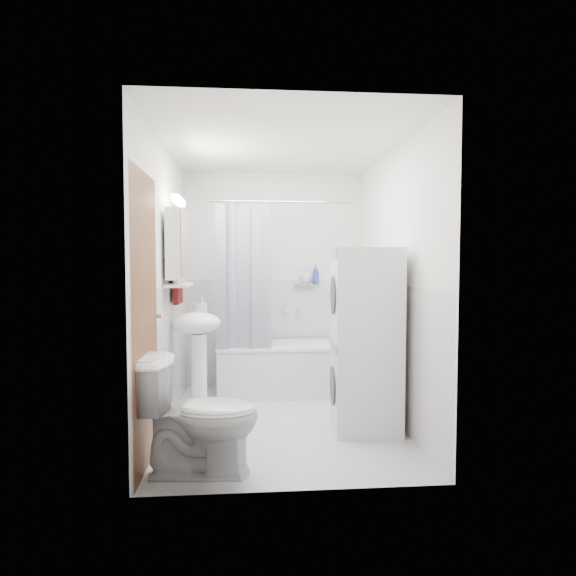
{
  "coord_description": "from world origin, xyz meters",
  "views": [
    {
      "loc": [
        -0.29,
        -4.15,
        1.39
      ],
      "look_at": [
        0.07,
        0.15,
        1.17
      ],
      "focal_mm": 30.0,
      "sensor_mm": 36.0,
      "label": 1
    }
  ],
  "objects": [
    {
      "name": "bathtub",
      "position": [
        0.08,
        0.92,
        0.29
      ],
      "size": [
        1.39,
        0.66,
        0.53
      ],
      "color": "white",
      "rests_on": "ground"
    },
    {
      "name": "floor",
      "position": [
        0.0,
        0.0,
        0.0
      ],
      "size": [
        2.6,
        2.6,
        0.0
      ],
      "primitive_type": "plane",
      "color": "silver",
      "rests_on": "ground"
    },
    {
      "name": "shelf_bottle",
      "position": [
        -0.89,
        -0.05,
        1.25
      ],
      "size": [
        0.07,
        0.18,
        0.07
      ],
      "primitive_type": "imported",
      "color": "gray",
      "rests_on": "shelf"
    },
    {
      "name": "room_walls",
      "position": [
        0.0,
        0.0,
        1.49
      ],
      "size": [
        2.6,
        2.6,
        2.6
      ],
      "color": "white",
      "rests_on": "ground"
    },
    {
      "name": "tub_spout",
      "position": [
        0.28,
        1.25,
        0.85
      ],
      "size": [
        0.04,
        0.12,
        0.04
      ],
      "primitive_type": "cylinder",
      "rotation": [
        1.57,
        0.0,
        0.0
      ],
      "color": "silver",
      "rests_on": "room_walls"
    },
    {
      "name": "soap_pump",
      "position": [
        -0.71,
        0.25,
        0.95
      ],
      "size": [
        0.08,
        0.17,
        0.08
      ],
      "primitive_type": "imported",
      "color": "gray",
      "rests_on": "sink"
    },
    {
      "name": "shampoo_b",
      "position": [
        0.47,
        1.24,
        1.2
      ],
      "size": [
        0.08,
        0.21,
        0.08
      ],
      "primitive_type": "imported",
      "color": "#2948A5",
      "rests_on": "shower_caddy"
    },
    {
      "name": "shower_caddy",
      "position": [
        0.33,
        1.24,
        1.15
      ],
      "size": [
        0.22,
        0.06,
        0.02
      ],
      "primitive_type": "cube",
      "color": "silver",
      "rests_on": "room_walls"
    },
    {
      "name": "sink",
      "position": [
        -0.75,
        0.22,
        0.7
      ],
      "size": [
        0.44,
        0.37,
        1.04
      ],
      "color": "white",
      "rests_on": "ground"
    },
    {
      "name": "shampoo_a",
      "position": [
        0.35,
        1.24,
        1.23
      ],
      "size": [
        0.13,
        0.17,
        0.13
      ],
      "primitive_type": "imported",
      "color": "gray",
      "rests_on": "shower_caddy"
    },
    {
      "name": "shelf_cup",
      "position": [
        -0.89,
        0.22,
        1.26
      ],
      "size": [
        0.1,
        0.09,
        0.1
      ],
      "primitive_type": "imported",
      "color": "gray",
      "rests_on": "shelf"
    },
    {
      "name": "curtain_rod",
      "position": [
        0.08,
        0.65,
        2.0
      ],
      "size": [
        1.57,
        0.02,
        0.02
      ],
      "primitive_type": "cylinder",
      "rotation": [
        0.0,
        1.57,
        0.0
      ],
      "color": "silver",
      "rests_on": "room_walls"
    },
    {
      "name": "wainscot",
      "position": [
        0.0,
        0.29,
        0.6
      ],
      "size": [
        1.98,
        2.58,
        2.58
      ],
      "color": "white",
      "rests_on": "ground"
    },
    {
      "name": "shelf",
      "position": [
        -0.89,
        0.1,
        1.2
      ],
      "size": [
        0.18,
        0.54,
        0.02
      ],
      "primitive_type": "cube",
      "color": "silver",
      "rests_on": "room_walls"
    },
    {
      "name": "shower_curtain",
      "position": [
        -0.33,
        0.65,
        1.25
      ],
      "size": [
        0.55,
        0.02,
        1.45
      ],
      "color": "#142147",
      "rests_on": "curtain_rod"
    },
    {
      "name": "toilet",
      "position": [
        -0.61,
        -1.0,
        0.38
      ],
      "size": [
        0.81,
        0.5,
        0.77
      ],
      "primitive_type": "imported",
      "rotation": [
        0.0,
        0.0,
        1.49
      ],
      "color": "white",
      "rests_on": "ground"
    },
    {
      "name": "towel",
      "position": [
        -0.94,
        0.35,
        1.44
      ],
      "size": [
        0.07,
        0.34,
        0.83
      ],
      "color": "#56100F",
      "rests_on": "room_walls"
    },
    {
      "name": "washer_dryer",
      "position": [
        0.68,
        -0.25,
        0.76
      ],
      "size": [
        0.58,
        0.57,
        1.51
      ],
      "rotation": [
        0.0,
        0.0,
        -0.06
      ],
      "color": "white",
      "rests_on": "ground"
    },
    {
      "name": "door",
      "position": [
        -0.95,
        -0.55,
        1.0
      ],
      "size": [
        0.05,
        2.0,
        2.0
      ],
      "color": "brown",
      "rests_on": "ground"
    },
    {
      "name": "medicine_cabinet",
      "position": [
        -0.9,
        0.1,
        1.57
      ],
      "size": [
        0.13,
        0.5,
        0.71
      ],
      "color": "white",
      "rests_on": "room_walls"
    }
  ]
}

